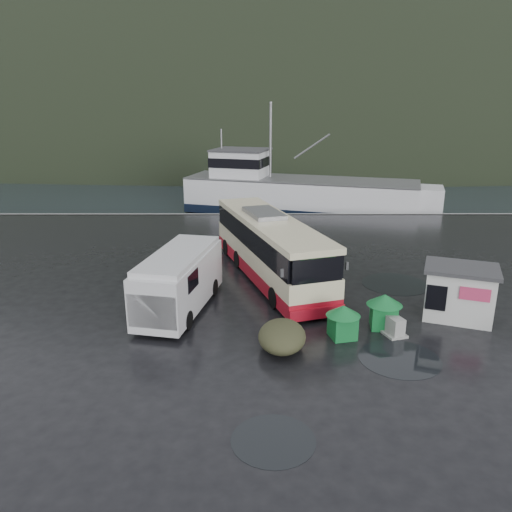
{
  "coord_description": "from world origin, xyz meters",
  "views": [
    {
      "loc": [
        -0.12,
        -20.4,
        9.07
      ],
      "look_at": [
        -0.08,
        3.06,
        1.7
      ],
      "focal_mm": 35.0,
      "sensor_mm": 36.0,
      "label": 1
    }
  ],
  "objects_px": {
    "white_van": "(181,309)",
    "waste_bin_left": "(383,327)",
    "jersey_barrier_a": "(389,332)",
    "fishing_trawler": "(300,199)",
    "ticket_kiosk": "(456,317)",
    "waste_bin_right": "(342,337)",
    "dome_tent": "(282,348)",
    "coach_bus": "(270,277)"
  },
  "relations": [
    {
      "from": "waste_bin_right",
      "to": "dome_tent",
      "type": "height_order",
      "value": "waste_bin_right"
    },
    {
      "from": "waste_bin_left",
      "to": "dome_tent",
      "type": "distance_m",
      "value": 4.67
    },
    {
      "from": "white_van",
      "to": "ticket_kiosk",
      "type": "xyz_separation_m",
      "value": [
        12.13,
        -0.91,
        0.0
      ]
    },
    {
      "from": "ticket_kiosk",
      "to": "fishing_trawler",
      "type": "height_order",
      "value": "fishing_trawler"
    },
    {
      "from": "white_van",
      "to": "fishing_trawler",
      "type": "relative_size",
      "value": 0.25
    },
    {
      "from": "waste_bin_right",
      "to": "fishing_trawler",
      "type": "xyz_separation_m",
      "value": [
        0.8,
        29.16,
        0.0
      ]
    },
    {
      "from": "coach_bus",
      "to": "jersey_barrier_a",
      "type": "height_order",
      "value": "coach_bus"
    },
    {
      "from": "waste_bin_right",
      "to": "fishing_trawler",
      "type": "bearing_deg",
      "value": 88.42
    },
    {
      "from": "waste_bin_right",
      "to": "waste_bin_left",
      "type": "bearing_deg",
      "value": 26.15
    },
    {
      "from": "coach_bus",
      "to": "waste_bin_right",
      "type": "height_order",
      "value": "coach_bus"
    },
    {
      "from": "dome_tent",
      "to": "ticket_kiosk",
      "type": "bearing_deg",
      "value": 19.91
    },
    {
      "from": "coach_bus",
      "to": "waste_bin_left",
      "type": "bearing_deg",
      "value": -71.48
    },
    {
      "from": "jersey_barrier_a",
      "to": "waste_bin_left",
      "type": "bearing_deg",
      "value": 112.63
    },
    {
      "from": "coach_bus",
      "to": "white_van",
      "type": "xyz_separation_m",
      "value": [
        -4.14,
        -4.27,
        0.0
      ]
    },
    {
      "from": "waste_bin_left",
      "to": "fishing_trawler",
      "type": "relative_size",
      "value": 0.06
    },
    {
      "from": "white_van",
      "to": "ticket_kiosk",
      "type": "height_order",
      "value": "white_van"
    },
    {
      "from": "coach_bus",
      "to": "dome_tent",
      "type": "bearing_deg",
      "value": -106.11
    },
    {
      "from": "white_van",
      "to": "fishing_trawler",
      "type": "bearing_deg",
      "value": 85.4
    },
    {
      "from": "white_van",
      "to": "jersey_barrier_a",
      "type": "distance_m",
      "value": 9.15
    },
    {
      "from": "coach_bus",
      "to": "fishing_trawler",
      "type": "relative_size",
      "value": 0.47
    },
    {
      "from": "waste_bin_left",
      "to": "jersey_barrier_a",
      "type": "distance_m",
      "value": 0.45
    },
    {
      "from": "ticket_kiosk",
      "to": "jersey_barrier_a",
      "type": "bearing_deg",
      "value": -136.23
    },
    {
      "from": "coach_bus",
      "to": "white_van",
      "type": "bearing_deg",
      "value": -151.97
    },
    {
      "from": "coach_bus",
      "to": "waste_bin_right",
      "type": "relative_size",
      "value": 8.86
    },
    {
      "from": "dome_tent",
      "to": "ticket_kiosk",
      "type": "distance_m",
      "value": 8.23
    },
    {
      "from": "white_van",
      "to": "waste_bin_left",
      "type": "distance_m",
      "value": 8.89
    },
    {
      "from": "jersey_barrier_a",
      "to": "fishing_trawler",
      "type": "xyz_separation_m",
      "value": [
        -1.22,
        28.67,
        0.0
      ]
    },
    {
      "from": "fishing_trawler",
      "to": "white_van",
      "type": "bearing_deg",
      "value": -89.24
    },
    {
      "from": "waste_bin_left",
      "to": "fishing_trawler",
      "type": "distance_m",
      "value": 28.28
    },
    {
      "from": "waste_bin_right",
      "to": "ticket_kiosk",
      "type": "bearing_deg",
      "value": 19.64
    },
    {
      "from": "jersey_barrier_a",
      "to": "fishing_trawler",
      "type": "height_order",
      "value": "fishing_trawler"
    },
    {
      "from": "waste_bin_right",
      "to": "ticket_kiosk",
      "type": "distance_m",
      "value": 5.62
    },
    {
      "from": "white_van",
      "to": "waste_bin_left",
      "type": "xyz_separation_m",
      "value": [
        8.69,
        -1.9,
        0.0
      ]
    },
    {
      "from": "waste_bin_left",
      "to": "waste_bin_right",
      "type": "height_order",
      "value": "waste_bin_left"
    },
    {
      "from": "fishing_trawler",
      "to": "ticket_kiosk",
      "type": "bearing_deg",
      "value": -63.73
    },
    {
      "from": "coach_bus",
      "to": "fishing_trawler",
      "type": "bearing_deg",
      "value": 63.11
    },
    {
      "from": "ticket_kiosk",
      "to": "fishing_trawler",
      "type": "xyz_separation_m",
      "value": [
        -4.49,
        27.28,
        0.0
      ]
    },
    {
      "from": "ticket_kiosk",
      "to": "waste_bin_right",
      "type": "bearing_deg",
      "value": -139.68
    },
    {
      "from": "dome_tent",
      "to": "jersey_barrier_a",
      "type": "xyz_separation_m",
      "value": [
        4.47,
        1.41,
        0.0
      ]
    },
    {
      "from": "jersey_barrier_a",
      "to": "waste_bin_right",
      "type": "bearing_deg",
      "value": -166.27
    },
    {
      "from": "white_van",
      "to": "dome_tent",
      "type": "height_order",
      "value": "white_van"
    },
    {
      "from": "dome_tent",
      "to": "waste_bin_left",
      "type": "bearing_deg",
      "value": 22.98
    }
  ]
}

